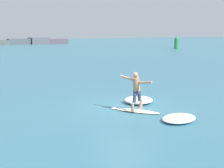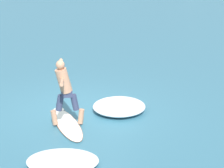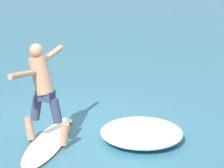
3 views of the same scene
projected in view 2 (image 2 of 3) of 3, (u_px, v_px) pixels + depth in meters
name	position (u px, v px, depth m)	size (l,w,h in m)	color
ground_plane	(76.00, 114.00, 13.62)	(200.00, 200.00, 0.00)	#366E84
surfboard	(68.00, 124.00, 12.91)	(1.65, 1.97, 0.20)	white
surfer	(65.00, 88.00, 12.55)	(0.87, 1.41, 1.62)	tan
wave_foam_at_tail	(119.00, 107.00, 13.69)	(1.85, 1.83, 0.29)	white
wave_foam_at_nose	(63.00, 161.00, 10.98)	(1.81, 1.57, 0.19)	white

